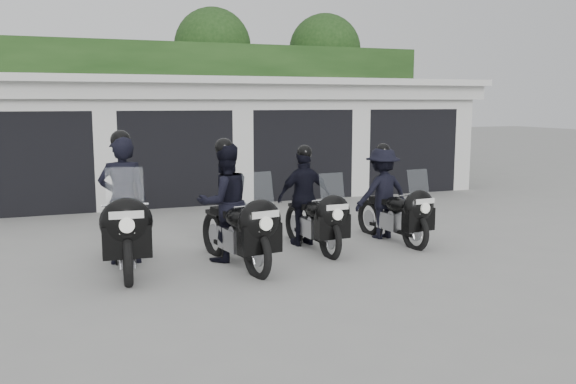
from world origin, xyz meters
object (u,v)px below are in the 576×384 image
object	(u,v)px
police_bike_a	(124,213)
police_bike_d	(387,198)
police_bike_c	(309,203)
police_bike_b	(230,210)

from	to	relation	value
police_bike_a	police_bike_d	world-z (taller)	police_bike_a
police_bike_c	police_bike_d	world-z (taller)	police_bike_c
police_bike_a	police_bike_d	size ratio (longest dim) A/B	1.19
police_bike_c	police_bike_a	bearing A→B (deg)	-177.52
police_bike_b	police_bike_a	bearing A→B (deg)	160.63
police_bike_a	police_bike_c	xyz separation A→B (m)	(2.99, 0.27, -0.08)
police_bike_a	police_bike_c	bearing A→B (deg)	9.29
police_bike_d	police_bike_a	bearing A→B (deg)	177.76
police_bike_d	police_bike_c	bearing A→B (deg)	175.03
police_bike_a	police_bike_c	size ratio (longest dim) A/B	1.18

